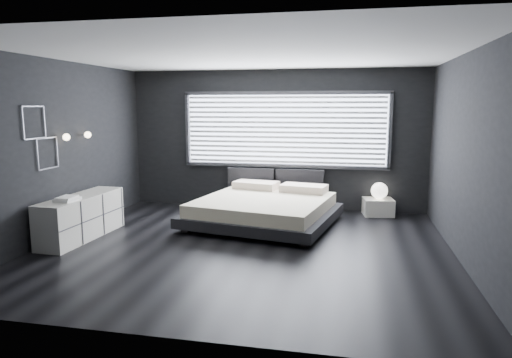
# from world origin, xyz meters

# --- Properties ---
(room) EXTENTS (6.04, 6.00, 2.80)m
(room) POSITION_xyz_m (0.00, 0.00, 1.40)
(room) COLOR black
(room) RESTS_ON ground
(window) EXTENTS (4.14, 0.09, 1.52)m
(window) POSITION_xyz_m (0.20, 2.70, 1.61)
(window) COLOR white
(window) RESTS_ON ground
(headboard) EXTENTS (1.96, 0.16, 0.52)m
(headboard) POSITION_xyz_m (0.03, 2.64, 0.57)
(headboard) COLOR black
(headboard) RESTS_ON ground
(sconce_near) EXTENTS (0.18, 0.11, 0.11)m
(sconce_near) POSITION_xyz_m (-2.88, 0.05, 1.60)
(sconce_near) COLOR silver
(sconce_near) RESTS_ON ground
(sconce_far) EXTENTS (0.18, 0.11, 0.11)m
(sconce_far) POSITION_xyz_m (-2.88, 0.65, 1.60)
(sconce_far) COLOR silver
(sconce_far) RESTS_ON ground
(wall_art_upper) EXTENTS (0.01, 0.48, 0.48)m
(wall_art_upper) POSITION_xyz_m (-2.98, -0.55, 1.85)
(wall_art_upper) COLOR #47474C
(wall_art_upper) RESTS_ON ground
(wall_art_lower) EXTENTS (0.01, 0.48, 0.48)m
(wall_art_lower) POSITION_xyz_m (-2.98, -0.30, 1.38)
(wall_art_lower) COLOR #47474C
(wall_art_lower) RESTS_ON ground
(bed) EXTENTS (2.76, 2.68, 0.62)m
(bed) POSITION_xyz_m (0.04, 1.39, 0.29)
(bed) COLOR black
(bed) RESTS_ON ground
(nightstand) EXTENTS (0.61, 0.53, 0.32)m
(nightstand) POSITION_xyz_m (2.06, 2.50, 0.16)
(nightstand) COLOR silver
(nightstand) RESTS_ON ground
(orb_lamp) EXTENTS (0.31, 0.31, 0.31)m
(orb_lamp) POSITION_xyz_m (2.07, 2.50, 0.48)
(orb_lamp) COLOR white
(orb_lamp) RESTS_ON nightstand
(dresser) EXTENTS (0.57, 1.73, 0.68)m
(dresser) POSITION_xyz_m (-2.65, -0.03, 0.34)
(dresser) COLOR silver
(dresser) RESTS_ON ground
(book_stack) EXTENTS (0.28, 0.36, 0.07)m
(book_stack) POSITION_xyz_m (-2.62, -0.41, 0.72)
(book_stack) COLOR white
(book_stack) RESTS_ON dresser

